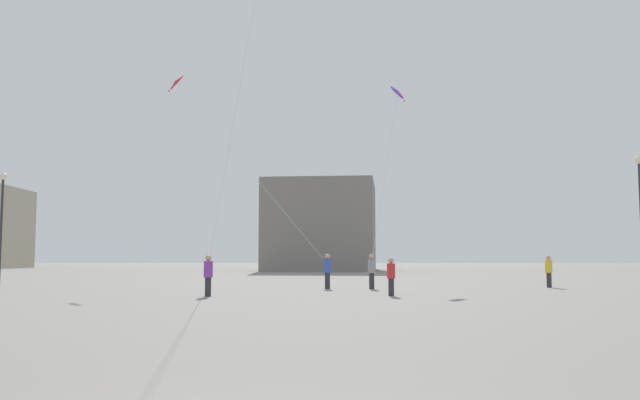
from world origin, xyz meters
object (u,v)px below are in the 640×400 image
building_centre_hall (322,227)px  lamppost_west (2,213)px  person_in_yellow (549,270)px  person_in_purple (208,274)px  kite_crimson_diamond (177,83)px  person_in_blue (327,270)px  person_in_grey (372,270)px  kite_violet_diamond (398,93)px  person_in_red (391,275)px

building_centre_hall → lamppost_west: building_centre_hall is taller
person_in_yellow → lamppost_west: 28.18m
person_in_yellow → building_centre_hall: size_ratio=0.11×
person_in_purple → kite_crimson_diamond: size_ratio=0.15×
building_centre_hall → person_in_yellow: bearing=-72.1°
person_in_blue → kite_crimson_diamond: bearing=-146.2°
person_in_grey → kite_violet_diamond: size_ratio=0.15×
person_in_purple → kite_crimson_diamond: 17.29m
person_in_blue → lamppost_west: (-15.56, -3.48, 2.76)m
person_in_purple → person_in_yellow: (16.97, 8.19, -0.01)m
person_in_red → building_centre_hall: size_ratio=0.11×
kite_violet_diamond → lamppost_west: 24.63m
kite_violet_diamond → kite_crimson_diamond: size_ratio=0.98×
person_in_purple → kite_crimson_diamond: (-4.54, 12.06, 11.53)m
person_in_purple → person_in_yellow: size_ratio=1.01×
person_in_yellow → person_in_grey: person_in_grey is taller
person_in_blue → kite_violet_diamond: size_ratio=0.16×
person_in_purple → person_in_grey: 9.75m
kite_violet_diamond → lamppost_west: bearing=-150.4°
person_in_red → kite_crimson_diamond: 20.43m
person_in_blue → kite_violet_diamond: bearing=124.2°
building_centre_hall → lamppost_west: (-14.30, -46.25, -1.39)m
person_in_grey → person_in_red: (0.53, -5.86, -0.09)m
person_in_grey → lamppost_west: lamppost_west is taller
person_in_purple → kite_violet_diamond: kite_violet_diamond is taller
person_in_red → building_centre_hall: building_centre_hall is taller
person_in_red → building_centre_hall: (-4.09, 48.67, 4.25)m
person_in_blue → building_centre_hall: (-1.26, 42.77, 4.15)m
person_in_red → person_in_blue: bearing=-73.4°
person_in_blue → kite_violet_diamond: kite_violet_diamond is taller
person_in_yellow → building_centre_hall: bearing=-133.3°
person_in_yellow → kite_violet_diamond: size_ratio=0.15×
kite_violet_diamond → person_in_yellow: bearing=-39.8°
person_in_grey → person_in_red: 5.88m
person_in_red → person_in_grey: bearing=-93.9°
building_centre_hall → person_in_purple: bearing=-94.3°
person_in_blue → person_in_yellow: (12.00, 1.66, -0.04)m
person_in_purple → lamppost_west: (-10.59, 3.05, 2.79)m
person_in_blue → person_in_yellow: 12.12m
kite_crimson_diamond → person_in_yellow: bearing=-10.2°
person_in_red → lamppost_west: (-18.39, 2.41, 2.86)m
lamppost_west → person_in_yellow: bearing=10.6°
person_in_blue → person_in_red: person_in_blue is taller
person_in_yellow → lamppost_west: (-27.56, -5.14, 2.80)m
person_in_purple → person_in_blue: (4.97, 6.53, 0.03)m
person_in_purple → person_in_yellow: bearing=-81.4°
person_in_grey → person_in_blue: bearing=28.0°
person_in_yellow → kite_violet_diamond: 15.01m
kite_violet_diamond → kite_crimson_diamond: bearing=-170.4°
kite_crimson_diamond → person_in_red: bearing=-42.8°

